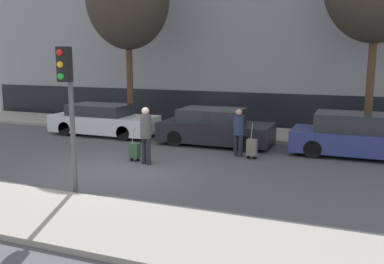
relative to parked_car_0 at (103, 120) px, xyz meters
name	(u,v)px	position (x,y,z in m)	size (l,w,h in m)	color
ground_plane	(121,170)	(3.66, -4.67, -0.62)	(80.00, 80.00, 0.00)	#4C4C4F
sidewalk_near	(30,211)	(3.66, -8.42, -0.56)	(28.00, 2.50, 0.12)	gray
sidewalk_far	(203,130)	(3.66, 2.33, -0.56)	(28.00, 3.00, 0.12)	gray
building_facade	(227,13)	(3.66, 5.68, 4.75)	(28.00, 2.35, 10.78)	gray
parked_car_0	(103,120)	(0.00, 0.00, 0.00)	(4.54, 1.74, 1.29)	silver
parked_car_1	(215,128)	(5.03, -0.15, 0.02)	(4.22, 1.84, 1.36)	black
parked_car_2	(354,136)	(9.95, -0.17, 0.05)	(4.14, 1.80, 1.44)	navy
pedestrian_left	(146,132)	(4.00, -3.73, 0.40)	(0.34, 0.34, 1.78)	#23232D
trolley_left	(135,151)	(3.49, -3.54, -0.27)	(0.34, 0.29, 1.12)	#335138
pedestrian_right	(239,130)	(6.38, -1.67, 0.28)	(0.34, 0.34, 1.59)	#23232D
trolley_right	(252,147)	(6.89, -1.87, -0.23)	(0.34, 0.29, 1.19)	slate
traffic_light	(68,91)	(3.73, -7.03, 1.91)	(0.28, 0.47, 3.54)	#515154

